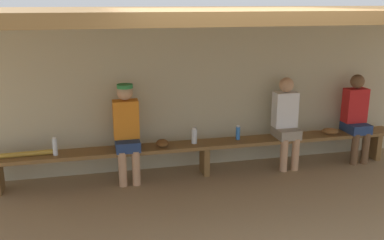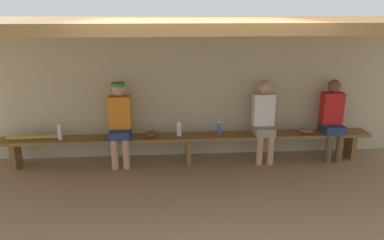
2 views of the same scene
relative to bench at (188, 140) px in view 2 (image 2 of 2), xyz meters
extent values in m
plane|color=#937754|center=(0.00, -1.55, -0.39)|extent=(24.00, 24.00, 0.00)
cube|color=#B7AD8C|center=(0.00, 0.45, 0.71)|extent=(8.00, 0.20, 2.20)
cube|color=brown|center=(0.00, -0.85, 1.87)|extent=(8.00, 2.80, 0.12)
cube|color=brown|center=(0.00, 0.00, 0.05)|extent=(6.00, 0.36, 0.05)
cube|color=brown|center=(-2.75, 0.00, -0.18)|extent=(0.08, 0.29, 0.41)
cube|color=brown|center=(0.00, 0.00, -0.18)|extent=(0.08, 0.29, 0.41)
cube|color=brown|center=(2.75, 0.00, -0.18)|extent=(0.08, 0.29, 0.41)
cube|color=navy|center=(2.38, -0.02, 0.14)|extent=(0.32, 0.40, 0.14)
cylinder|color=brown|center=(2.29, -0.18, -0.15)|extent=(0.11, 0.11, 0.48)
cylinder|color=brown|center=(2.47, -0.18, -0.15)|extent=(0.11, 0.11, 0.48)
cube|color=red|center=(2.38, 0.06, 0.47)|extent=(0.34, 0.20, 0.52)
sphere|color=brown|center=(2.38, 0.06, 0.84)|extent=(0.21, 0.21, 0.21)
cube|color=navy|center=(-1.09, -0.02, 0.14)|extent=(0.32, 0.40, 0.14)
cylinder|color=tan|center=(-1.18, -0.18, -0.15)|extent=(0.11, 0.11, 0.48)
cylinder|color=tan|center=(-1.00, -0.18, -0.15)|extent=(0.11, 0.11, 0.48)
cube|color=orange|center=(-1.09, 0.06, 0.47)|extent=(0.34, 0.20, 0.52)
sphere|color=tan|center=(-1.09, 0.06, 0.84)|extent=(0.21, 0.21, 0.21)
cylinder|color=#2D8442|center=(-1.09, 0.02, 0.93)|extent=(0.21, 0.21, 0.05)
cube|color=gray|center=(1.23, -0.02, 0.14)|extent=(0.32, 0.40, 0.14)
cylinder|color=tan|center=(1.14, -0.18, -0.15)|extent=(0.11, 0.11, 0.48)
cylinder|color=tan|center=(1.32, -0.18, -0.15)|extent=(0.11, 0.11, 0.48)
cube|color=white|center=(1.23, 0.06, 0.47)|extent=(0.34, 0.20, 0.52)
sphere|color=tan|center=(1.23, 0.06, 0.84)|extent=(0.21, 0.21, 0.21)
cylinder|color=silver|center=(-2.02, -0.04, 0.18)|extent=(0.06, 0.06, 0.22)
cylinder|color=white|center=(-2.02, -0.04, 0.31)|extent=(0.04, 0.04, 0.02)
cylinder|color=silver|center=(-0.15, 0.02, 0.18)|extent=(0.08, 0.08, 0.21)
cylinder|color=white|center=(-0.15, 0.02, 0.29)|extent=(0.06, 0.06, 0.02)
cylinder|color=blue|center=(0.51, 0.04, 0.17)|extent=(0.06, 0.06, 0.19)
cylinder|color=white|center=(0.51, 0.04, 0.27)|extent=(0.04, 0.04, 0.02)
ellipsoid|color=brown|center=(-0.61, 0.00, 0.12)|extent=(0.20, 0.26, 0.09)
ellipsoid|color=brown|center=(1.94, -0.03, 0.12)|extent=(0.28, 0.23, 0.09)
cylinder|color=#B28C33|center=(-2.43, 0.00, 0.11)|extent=(0.83, 0.09, 0.07)
camera|label=1|loc=(-1.50, -5.59, 2.02)|focal=40.39mm
camera|label=2|loc=(-0.38, -5.79, 2.08)|focal=35.40mm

